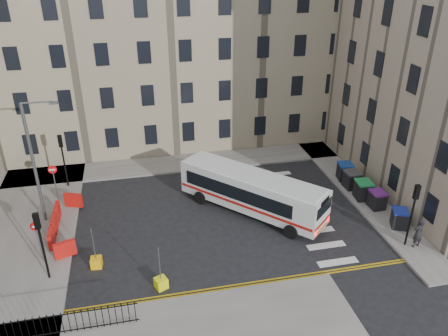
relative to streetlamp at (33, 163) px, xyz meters
name	(u,v)px	position (x,y,z in m)	size (l,w,h in m)	color
ground	(244,215)	(13.00, -2.00, -4.34)	(120.00, 120.00, 0.00)	black
pavement_north	(147,167)	(7.00, 6.60, -4.26)	(36.00, 3.20, 0.15)	slate
pavement_east	(341,174)	(22.00, 2.00, -4.26)	(2.40, 26.00, 0.15)	slate
pavement_west	(27,231)	(-1.00, -1.00, -4.26)	(6.00, 22.00, 0.15)	slate
terrace_north	(123,45)	(6.00, 13.50, 4.28)	(38.30, 10.80, 17.20)	gray
traffic_light_east	(414,206)	(21.60, -7.50, -1.47)	(0.28, 0.22, 4.10)	black
traffic_light_nw	(62,153)	(1.00, 4.50, -1.47)	(0.28, 0.22, 4.10)	black
traffic_light_sw	(40,236)	(1.00, -6.00, -1.47)	(0.28, 0.22, 4.10)	black
streetlamp	(33,163)	(0.00, 0.00, 0.00)	(0.50, 0.22, 8.14)	#595B5E
no_entry_north	(54,176)	(0.50, 2.50, -2.26)	(0.60, 0.08, 3.00)	#595B5E
no_entry_south	(37,233)	(0.50, -4.50, -2.26)	(0.60, 0.08, 3.00)	#595B5E
roadworks_barriers	(61,224)	(1.16, -1.50, -3.69)	(1.66, 6.26, 1.00)	red
iron_railings	(52,325)	(1.75, -10.20, -3.59)	(7.80, 0.04, 1.20)	black
bus	(251,191)	(13.54, -1.70, -2.71)	(8.68, 9.21, 2.81)	silver
wheelie_bin_a	(399,218)	(22.26, -5.68, -3.58)	(1.29, 1.37, 1.21)	black
wheelie_bin_b	(377,199)	(22.06, -3.28, -3.56)	(1.01, 1.15, 1.24)	black
wheelie_bin_c	(363,190)	(21.72, -1.95, -3.50)	(1.21, 1.35, 1.36)	black
wheelie_bin_d	(352,180)	(21.67, -0.31, -3.53)	(1.06, 1.20, 1.30)	black
wheelie_bin_e	(345,172)	(21.77, 0.99, -3.52)	(1.21, 1.33, 1.31)	black
pedestrian	(418,233)	(22.09, -7.79, -3.22)	(0.71, 0.46, 1.94)	black
bollard_yellow	(96,262)	(3.47, -5.45, -4.04)	(0.60, 0.60, 0.60)	#F4AE0D
bollard_chevron	(161,283)	(6.89, -7.94, -4.04)	(0.60, 0.60, 0.60)	#EEF00E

